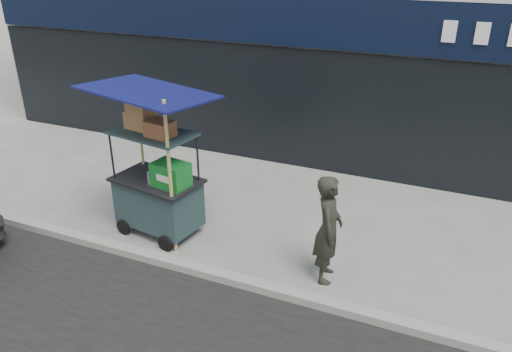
% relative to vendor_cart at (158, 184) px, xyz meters
% --- Properties ---
extents(ground, '(80.00, 80.00, 0.00)m').
position_rel_vendor_cart_xyz_m(ground, '(1.51, -0.56, -0.84)').
color(ground, slate).
rests_on(ground, ground).
extents(curb, '(80.00, 0.18, 0.12)m').
position_rel_vendor_cart_xyz_m(curb, '(1.51, -0.76, -0.78)').
color(curb, gray).
rests_on(curb, ground).
extents(vendor_cart, '(1.95, 1.52, 2.41)m').
position_rel_vendor_cart_xyz_m(vendor_cart, '(0.00, 0.00, 0.00)').
color(vendor_cart, '#1A2B2D').
rests_on(vendor_cart, ground).
extents(vendor_man, '(0.48, 0.63, 1.55)m').
position_rel_vendor_cart_xyz_m(vendor_man, '(2.75, -0.13, -0.07)').
color(vendor_man, black).
rests_on(vendor_man, ground).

